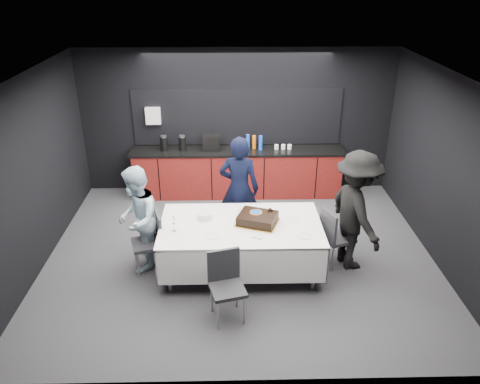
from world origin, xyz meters
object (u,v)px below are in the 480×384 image
chair_left (152,238)px  person_left (137,219)px  plate_stack (205,216)px  person_center (239,189)px  chair_right (334,234)px  party_table (241,232)px  champagne_flute (173,221)px  chair_near (226,280)px  person_right (356,211)px  cake_assembly (258,219)px

chair_left → person_left: (-0.20, 0.08, 0.27)m
plate_stack → person_center: bearing=56.6°
plate_stack → chair_right: chair_right is taller
party_table → champagne_flute: bearing=-169.8°
party_table → champagne_flute: (-0.94, -0.17, 0.30)m
person_center → champagne_flute: bearing=60.6°
plate_stack → chair_left: 0.84m
chair_near → person_right: person_right is taller
person_center → person_left: (-1.50, -0.83, -0.08)m
champagne_flute → cake_assembly: bearing=9.7°
cake_assembly → plate_stack: 0.78m
chair_left → person_right: person_right is taller
party_table → cake_assembly: 0.32m
plate_stack → chair_right: bearing=-1.7°
cake_assembly → person_left: person_left is taller
cake_assembly → person_right: (1.43, 0.08, 0.06)m
person_left → person_center: bearing=118.1°
champagne_flute → chair_near: size_ratio=0.24×
person_right → plate_stack: bearing=73.2°
chair_right → person_left: bearing=179.6°
cake_assembly → chair_left: cake_assembly is taller
person_center → person_left: person_center is taller
cake_assembly → person_center: size_ratio=0.39×
champagne_flute → chair_near: (0.73, -0.83, -0.40)m
party_table → chair_near: (-0.21, -0.99, -0.11)m
chair_near → person_left: (-1.29, 1.13, 0.27)m
cake_assembly → chair_left: 1.57m
party_table → chair_near: size_ratio=2.51×
chair_right → person_right: (0.29, -0.00, 0.38)m
cake_assembly → person_center: person_center is taller
chair_near → person_right: bearing=30.4°
party_table → person_left: 1.52m
chair_near → person_center: (0.21, 1.96, 0.35)m
person_left → cake_assembly: bearing=85.9°
person_left → chair_left: bearing=67.0°
cake_assembly → champagne_flute: (-1.18, -0.20, 0.09)m
champagne_flute → person_left: bearing=151.8°
chair_right → party_table: bearing=-175.4°
party_table → cake_assembly: (0.24, 0.03, 0.21)m
champagne_flute → chair_near: champagne_flute is taller
chair_right → chair_near: (-1.60, -1.11, 0.00)m
plate_stack → person_right: bearing=-1.5°
plate_stack → person_right: 2.20m
chair_left → chair_right: bearing=1.3°
champagne_flute → chair_left: size_ratio=0.24×
person_center → person_left: bearing=39.1°
plate_stack → person_left: (-0.98, -0.04, -0.03)m
chair_right → person_right: person_right is taller
party_table → plate_stack: (-0.53, 0.17, 0.19)m
person_left → chair_near: bearing=48.0°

